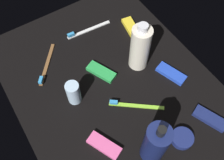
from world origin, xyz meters
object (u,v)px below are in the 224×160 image
Objects in this scene: toothbrush_brown at (46,66)px; snack_bar_yellow at (131,28)px; deodorant_stick at (73,93)px; toothbrush_lime at (133,105)px; snack_bar_navy at (210,118)px; snack_bar_pink at (104,145)px; bodywash_bottle at (140,48)px; cream_tin_left at (182,138)px; snack_bar_blue at (171,73)px; toothbrush_white at (86,30)px; snack_bar_green at (101,72)px; lotion_bottle at (155,144)px.

snack_bar_yellow is (-1.79, -35.73, 0.14)cm from toothbrush_brown.
snack_bar_yellow is at bearing -65.64° from deodorant_stick.
toothbrush_lime reaches higher than snack_bar_navy.
bodywash_bottle is at bearing -78.40° from snack_bar_pink.
deodorant_stick is 19.00cm from snack_bar_pink.
cream_tin_left is at bearing -153.44° from toothbrush_brown.
snack_bar_yellow is at bearing -19.68° from snack_bar_blue.
snack_bar_blue is at bearing -81.58° from toothbrush_lime.
snack_bar_navy is at bearing -167.70° from bodywash_bottle.
toothbrush_white is at bearing -6.59° from snack_bar_navy.
bodywash_bottle is 1.90× the size of snack_bar_pink.
bodywash_bottle is at bearing -40.78° from toothbrush_lime.
snack_bar_blue and snack_bar_green have the same top height.
cream_tin_left is (-1.87, -10.22, -7.74)cm from lotion_bottle.
deodorant_stick is at bearing 34.96° from cream_tin_left.
toothbrush_brown reaches higher than snack_bar_pink.
snack_bar_navy is at bearing -132.85° from snack_bar_pink.
toothbrush_brown is 44.23cm from snack_bar_blue.
toothbrush_brown is at bearing 26.56° from cream_tin_left.
deodorant_stick reaches higher than snack_bar_navy.
lotion_bottle is 16.14cm from snack_bar_pink.
snack_bar_green is at bearing 128.10° from snack_bar_yellow.
bodywash_bottle is at bearing -9.67° from snack_bar_navy.
snack_bar_navy is (-46.15, -34.93, 0.14)cm from toothbrush_brown.
toothbrush_lime is 1.43× the size of snack_bar_yellow.
deodorant_stick is 0.86× the size of snack_bar_navy.
snack_bar_green is at bearing 13.40° from cream_tin_left.
snack_bar_pink is (10.69, 32.61, 0.00)cm from snack_bar_navy.
toothbrush_white is at bearing -47.76° from snack_bar_pink.
bodywash_bottle is 1.09× the size of toothbrush_white.
toothbrush_white is at bearing 3.06° from cream_tin_left.
snack_bar_navy is 1.00× the size of snack_bar_green.
toothbrush_white is 2.68× the size of cream_tin_left.
toothbrush_white is at bearing -71.30° from toothbrush_brown.
toothbrush_white is 53.36cm from cream_tin_left.
snack_bar_yellow is 46.33cm from cream_tin_left.
cream_tin_left is at bearing 170.14° from bodywash_bottle.
toothbrush_brown is 1.41× the size of snack_bar_green.
snack_bar_pink is 1.55× the size of cream_tin_left.
bodywash_bottle reaches higher than toothbrush_lime.
snack_bar_green is at bearing 7.18° from toothbrush_lime.
deodorant_stick is at bearing 91.19° from bodywash_bottle.
snack_bar_green is (-19.64, 5.17, 0.14)cm from toothbrush_white.
toothbrush_lime is at bearing -149.45° from toothbrush_brown.
snack_bar_navy is (-16.91, -17.68, 0.14)cm from toothbrush_lime.
snack_bar_green is at bearing 36.81° from snack_bar_blue.
cream_tin_left reaches higher than snack_bar_navy.
bodywash_bottle is 31.67cm from snack_bar_navy.
bodywash_bottle reaches higher than snack_bar_pink.
snack_bar_blue and snack_bar_pink have the same top height.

